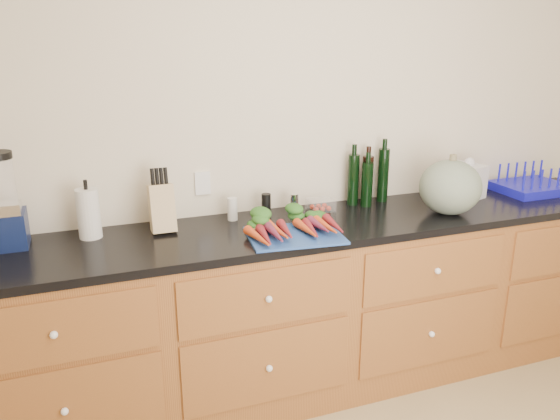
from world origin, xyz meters
name	(u,v)px	position (x,y,z in m)	size (l,w,h in m)	color
wall_back	(307,141)	(0.00, 1.62, 1.30)	(4.10, 0.05, 2.60)	beige
cabinets	(328,306)	(0.00, 1.30, 0.45)	(3.60, 0.64, 0.90)	brown
countertop	(330,224)	(0.00, 1.30, 0.92)	(3.64, 0.62, 0.04)	black
cutting_board	(295,235)	(-0.26, 1.14, 0.95)	(0.44, 0.33, 0.01)	#224896
carrots	(291,225)	(-0.26, 1.19, 0.98)	(0.46, 0.34, 0.07)	#DD481A
squash	(450,187)	(0.64, 1.19, 1.09)	(0.32, 0.32, 0.29)	#596A58
blender_appliance	(3,207)	(-1.52, 1.46, 1.13)	(0.17, 0.17, 0.43)	#0E1842
paper_towel	(89,214)	(-1.17, 1.46, 1.06)	(0.10, 0.10, 0.24)	silver
knife_block	(162,208)	(-0.84, 1.44, 1.06)	(0.12, 0.12, 0.23)	tan
grinder_salt	(232,209)	(-0.47, 1.48, 1.00)	(0.05, 0.05, 0.12)	silver
grinder_pepper	(266,205)	(-0.29, 1.48, 1.00)	(0.05, 0.05, 0.12)	black
canister_chrome	(294,203)	(-0.13, 1.48, 0.99)	(0.05, 0.05, 0.11)	white
tomato_box	(321,205)	(0.02, 1.47, 0.97)	(0.14, 0.11, 0.06)	white
bottles	(368,179)	(0.33, 1.51, 1.08)	(0.25, 0.13, 0.30)	black
grocery_bag	(459,182)	(0.88, 1.42, 1.04)	(0.27, 0.21, 0.19)	white
dish_rack	(531,185)	(1.39, 1.38, 0.98)	(0.41, 0.33, 0.16)	#1414B4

